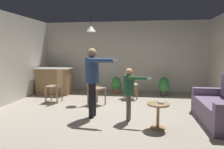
# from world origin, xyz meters

# --- Properties ---
(ground) EXTENTS (7.68, 7.68, 0.00)m
(ground) POSITION_xyz_m (0.00, 0.00, 0.00)
(ground) COLOR #9E9384
(wall_back) EXTENTS (6.40, 0.10, 2.70)m
(wall_back) POSITION_xyz_m (0.00, 3.20, 1.35)
(wall_back) COLOR silver
(wall_back) RESTS_ON ground
(couch_floral) EXTENTS (0.86, 1.80, 1.00)m
(couch_floral) POSITION_xyz_m (2.54, -0.24, 0.33)
(couch_floral) COLOR slate
(couch_floral) RESTS_ON ground
(kitchen_counter) EXTENTS (1.26, 0.66, 0.95)m
(kitchen_counter) POSITION_xyz_m (-2.45, 2.17, 0.48)
(kitchen_counter) COLOR #99754C
(kitchen_counter) RESTS_ON ground
(side_table_by_couch) EXTENTS (0.44, 0.44, 0.52)m
(side_table_by_couch) POSITION_xyz_m (1.09, -0.79, 0.33)
(side_table_by_couch) COLOR #99754C
(side_table_by_couch) RESTS_ON ground
(person_adult) EXTENTS (0.79, 0.52, 1.63)m
(person_adult) POSITION_xyz_m (-0.39, -0.26, 1.01)
(person_adult) COLOR black
(person_adult) RESTS_ON ground
(person_child) EXTENTS (0.60, 0.37, 1.19)m
(person_child) POSITION_xyz_m (0.48, -0.38, 0.74)
(person_child) COLOR #60564C
(person_child) RESTS_ON ground
(dining_chair_by_counter) EXTENTS (0.43, 0.43, 1.00)m
(dining_chair_by_counter) POSITION_xyz_m (-1.86, 0.98, 0.55)
(dining_chair_by_counter) COLOR #99754C
(dining_chair_by_counter) RESTS_ON ground
(dining_chair_near_wall) EXTENTS (0.59, 0.59, 1.00)m
(dining_chair_near_wall) POSITION_xyz_m (-0.62, 0.91, 0.55)
(dining_chair_near_wall) COLOR #99754C
(dining_chair_near_wall) RESTS_ON ground
(dining_chair_centre_back) EXTENTS (0.50, 0.50, 1.00)m
(dining_chair_centre_back) POSITION_xyz_m (0.36, 1.85, 0.55)
(dining_chair_centre_back) COLOR #99754C
(dining_chair_centre_back) RESTS_ON ground
(potted_plant_corner) EXTENTS (0.41, 0.41, 0.63)m
(potted_plant_corner) POSITION_xyz_m (-0.19, 2.50, 0.35)
(potted_plant_corner) COLOR brown
(potted_plant_corner) RESTS_ON ground
(potted_plant_by_wall) EXTENTS (0.42, 0.42, 0.65)m
(potted_plant_by_wall) POSITION_xyz_m (1.50, 2.41, 0.36)
(potted_plant_by_wall) COLOR #4C4742
(potted_plant_by_wall) RESTS_ON ground
(spare_remote_on_table) EXTENTS (0.12, 0.12, 0.04)m
(spare_remote_on_table) POSITION_xyz_m (1.13, -0.79, 0.54)
(spare_remote_on_table) COLOR white
(spare_remote_on_table) RESTS_ON side_table_by_couch
(ceiling_light_pendant) EXTENTS (0.32, 0.32, 0.55)m
(ceiling_light_pendant) POSITION_xyz_m (-0.83, 1.38, 2.25)
(ceiling_light_pendant) COLOR silver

